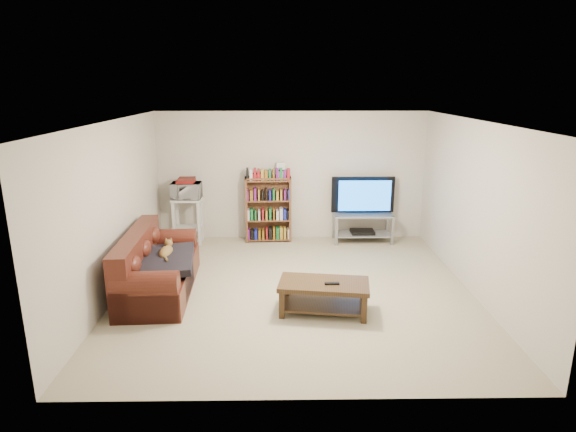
{
  "coord_description": "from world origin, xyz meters",
  "views": [
    {
      "loc": [
        -0.2,
        -6.41,
        2.87
      ],
      "look_at": [
        -0.1,
        0.4,
        1.0
      ],
      "focal_mm": 30.0,
      "sensor_mm": 36.0,
      "label": 1
    }
  ],
  "objects_px": {
    "sofa": "(154,271)",
    "tv_stand": "(363,223)",
    "coffee_table": "(324,291)",
    "bookshelf": "(268,208)"
  },
  "relations": [
    {
      "from": "sofa",
      "to": "tv_stand",
      "type": "xyz_separation_m",
      "value": [
        3.34,
        2.21,
        0.06
      ]
    },
    {
      "from": "sofa",
      "to": "bookshelf",
      "type": "distance_m",
      "value": 2.79
    },
    {
      "from": "tv_stand",
      "to": "bookshelf",
      "type": "height_order",
      "value": "bookshelf"
    },
    {
      "from": "sofa",
      "to": "tv_stand",
      "type": "distance_m",
      "value": 4.0
    },
    {
      "from": "tv_stand",
      "to": "bookshelf",
      "type": "relative_size",
      "value": 0.89
    },
    {
      "from": "coffee_table",
      "to": "bookshelf",
      "type": "distance_m",
      "value": 3.09
    },
    {
      "from": "sofa",
      "to": "coffee_table",
      "type": "relative_size",
      "value": 1.7
    },
    {
      "from": "coffee_table",
      "to": "tv_stand",
      "type": "distance_m",
      "value": 3.06
    },
    {
      "from": "tv_stand",
      "to": "bookshelf",
      "type": "bearing_deg",
      "value": 177.64
    },
    {
      "from": "coffee_table",
      "to": "tv_stand",
      "type": "relative_size",
      "value": 1.12
    }
  ]
}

